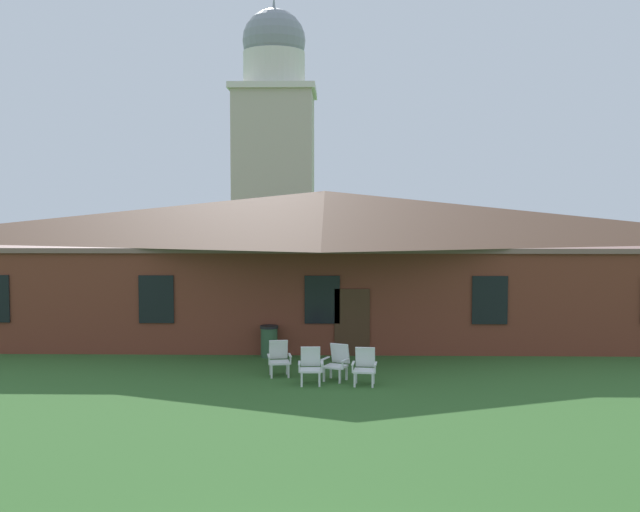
{
  "coord_description": "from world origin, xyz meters",
  "views": [
    {
      "loc": [
        0.43,
        -7.58,
        4.55
      ],
      "look_at": [
        0.06,
        9.07,
        3.5
      ],
      "focal_mm": 41.26,
      "sensor_mm": 36.0,
      "label": 1
    }
  ],
  "objects_px": {
    "lawn_chair_near_door": "(311,365)",
    "lawn_chair_middle": "(365,365)",
    "lawn_chair_by_porch": "(279,357)",
    "lawn_chair_left_end": "(337,361)",
    "trash_bin": "(269,341)"
  },
  "relations": [
    {
      "from": "lawn_chair_middle",
      "to": "trash_bin",
      "type": "xyz_separation_m",
      "value": [
        -2.82,
        3.5,
        -0.0
      ]
    },
    {
      "from": "lawn_chair_left_end",
      "to": "lawn_chair_by_porch",
      "type": "bearing_deg",
      "value": 162.87
    },
    {
      "from": "lawn_chair_near_door",
      "to": "trash_bin",
      "type": "relative_size",
      "value": 0.98
    },
    {
      "from": "lawn_chair_near_door",
      "to": "lawn_chair_left_end",
      "type": "relative_size",
      "value": 1.0
    },
    {
      "from": "lawn_chair_by_porch",
      "to": "lawn_chair_left_end",
      "type": "bearing_deg",
      "value": -17.13
    },
    {
      "from": "lawn_chair_near_door",
      "to": "lawn_chair_middle",
      "type": "height_order",
      "value": "same"
    },
    {
      "from": "lawn_chair_near_door",
      "to": "lawn_chair_left_end",
      "type": "xyz_separation_m",
      "value": [
        0.7,
        0.46,
        0.0
      ]
    },
    {
      "from": "lawn_chair_left_end",
      "to": "trash_bin",
      "type": "height_order",
      "value": "trash_bin"
    },
    {
      "from": "lawn_chair_by_porch",
      "to": "lawn_chair_middle",
      "type": "relative_size",
      "value": 1.0
    },
    {
      "from": "lawn_chair_by_porch",
      "to": "lawn_chair_near_door",
      "type": "height_order",
      "value": "same"
    },
    {
      "from": "lawn_chair_middle",
      "to": "trash_bin",
      "type": "relative_size",
      "value": 0.98
    },
    {
      "from": "trash_bin",
      "to": "lawn_chair_near_door",
      "type": "bearing_deg",
      "value": -67.95
    },
    {
      "from": "lawn_chair_middle",
      "to": "lawn_chair_by_porch",
      "type": "bearing_deg",
      "value": 156.84
    },
    {
      "from": "lawn_chair_near_door",
      "to": "lawn_chair_middle",
      "type": "distance_m",
      "value": 1.42
    },
    {
      "from": "lawn_chair_near_door",
      "to": "trash_bin",
      "type": "distance_m",
      "value": 3.74
    }
  ]
}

